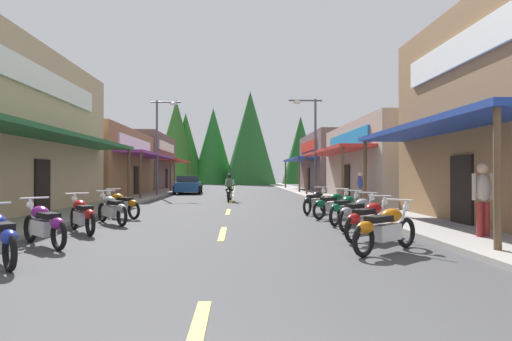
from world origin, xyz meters
name	(u,v)px	position (x,y,z in m)	size (l,w,h in m)	color
ground	(231,201)	(0.00, 22.51, -0.05)	(9.45, 75.02, 0.10)	#424244
sidewalk_left	(133,199)	(-5.82, 22.51, 0.06)	(2.19, 75.02, 0.12)	gray
sidewalk_right	(327,199)	(5.82, 22.51, 0.06)	(2.19, 75.02, 0.12)	#9E9991
centerline_dashes	(232,195)	(0.00, 27.30, 0.01)	(0.16, 52.54, 0.01)	#E0C64C
storefront_left_middle	(89,163)	(-10.21, 27.43, 2.35)	(8.48, 12.16, 4.68)	olive
storefront_left_far	(127,162)	(-10.89, 39.81, 2.76)	(9.83, 11.60, 5.51)	brown
storefront_right_middle	(408,162)	(10.56, 21.94, 2.29)	(9.19, 11.52, 4.56)	gray
storefront_right_far	(343,162)	(10.08, 35.04, 2.62)	(8.21, 10.93, 5.23)	brown
streetlamp_left	(161,135)	(-4.84, 25.94, 4.23)	(2.03, 0.30, 6.56)	#474C51
streetlamp_right	(311,134)	(4.82, 22.62, 3.99)	(2.03, 0.30, 6.13)	#474C51
motorcycle_parked_right_0	(385,228)	(3.32, 6.14, 0.49)	(1.76, 1.38, 1.04)	black
motorcycle_parked_right_1	(369,219)	(3.49, 7.67, 0.49)	(1.63, 1.53, 1.04)	black
motorcycle_parked_right_2	(359,212)	(3.75, 9.33, 0.49)	(1.59, 1.58, 1.04)	black
motorcycle_parked_right_3	(346,208)	(3.74, 10.64, 0.49)	(1.47, 1.69, 1.04)	black
motorcycle_parked_right_4	(333,204)	(3.72, 12.30, 0.49)	(1.74, 1.41, 1.04)	black
motorcycle_parked_right_5	(315,201)	(3.45, 14.05, 0.49)	(1.33, 1.80, 1.04)	black
motorcycle_parked_left_1	(44,224)	(-3.74, 7.09, 0.49)	(1.61, 1.55, 1.04)	black
motorcycle_parked_left_2	(82,214)	(-3.70, 9.08, 0.49)	(1.32, 1.80, 1.04)	black
motorcycle_parked_left_3	(112,209)	(-3.47, 10.88, 0.49)	(1.43, 1.72, 1.04)	black
motorcycle_parked_left_4	(121,204)	(-3.69, 12.63, 0.49)	(1.69, 1.46, 1.04)	black
rider_cruising_lead	(230,190)	(-0.08, 20.93, 0.66)	(0.60, 2.14, 1.57)	black
pedestrian_by_shop	(483,195)	(6.02, 7.28, 1.06)	(0.56, 0.32, 1.81)	maroon
pedestrian_browsing	(360,186)	(6.30, 17.47, 0.96)	(0.27, 0.57, 1.66)	#726659
parked_car_curbside	(188,185)	(-3.52, 30.29, 0.69)	(2.22, 4.38, 1.40)	#1E4C8C
treeline_backdrop	(223,144)	(-1.85, 59.39, 6.14)	(25.74, 10.85, 13.69)	#266823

